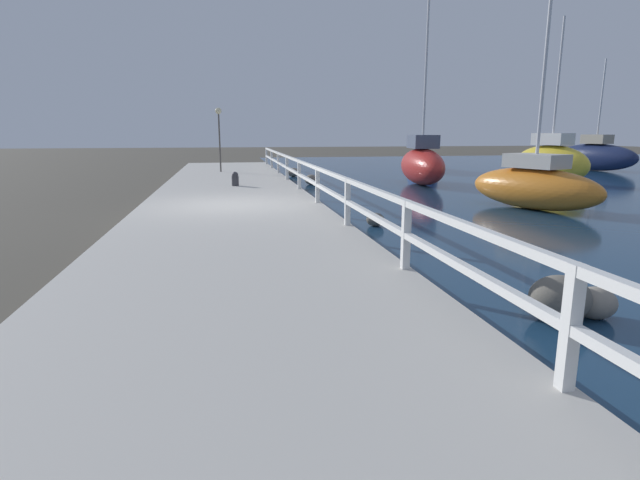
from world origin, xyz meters
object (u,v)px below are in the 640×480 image
object	(u,v)px
sailboat_blue	(423,157)
sailboat_red	(422,164)
sailboat_navy	(595,156)
sailboat_orange	(534,186)
sailboat_yellow	(550,162)
mooring_bollard	(235,179)
dock_lamp	(219,123)

from	to	relation	value
sailboat_blue	sailboat_red	size ratio (longest dim) A/B	0.81
sailboat_navy	sailboat_orange	xyz separation A→B (m)	(-11.84, -12.30, -0.16)
sailboat_yellow	sailboat_blue	bearing A→B (deg)	88.23
mooring_bollard	sailboat_blue	bearing A→B (deg)	41.75
mooring_bollard	dock_lamp	bearing A→B (deg)	94.73
sailboat_navy	sailboat_yellow	world-z (taller)	sailboat_yellow
mooring_bollard	dock_lamp	world-z (taller)	dock_lamp
sailboat_blue	dock_lamp	bearing A→B (deg)	-153.54
mooring_bollard	sailboat_red	distance (m)	7.87
mooring_bollard	sailboat_blue	xyz separation A→B (m)	(10.46, 9.34, 0.19)
mooring_bollard	sailboat_red	size ratio (longest dim) A/B	0.06
sailboat_blue	sailboat_yellow	world-z (taller)	sailboat_blue
sailboat_blue	sailboat_orange	size ratio (longest dim) A/B	0.99
sailboat_red	sailboat_blue	bearing A→B (deg)	74.99
sailboat_orange	sailboat_yellow	bearing A→B (deg)	31.09
sailboat_blue	sailboat_yellow	size ratio (longest dim) A/B	1.00
mooring_bollard	sailboat_red	xyz separation A→B (m)	(7.55, 2.21, 0.28)
sailboat_blue	sailboat_orange	xyz separation A→B (m)	(-2.41, -14.03, -0.09)
sailboat_navy	sailboat_blue	world-z (taller)	sailboat_blue
mooring_bollard	sailboat_orange	xyz separation A→B (m)	(8.05, -4.70, 0.10)
dock_lamp	sailboat_yellow	size ratio (longest dim) A/B	0.44
sailboat_navy	sailboat_blue	xyz separation A→B (m)	(-9.43, 1.74, -0.07)
sailboat_yellow	sailboat_navy	bearing A→B (deg)	22.60
dock_lamp	sailboat_blue	distance (m)	11.52
sailboat_navy	sailboat_blue	distance (m)	9.59
sailboat_orange	sailboat_yellow	world-z (taller)	sailboat_orange
sailboat_blue	sailboat_navy	bearing A→B (deg)	0.91
sailboat_yellow	sailboat_red	bearing A→B (deg)	153.35
sailboat_yellow	sailboat_orange	bearing A→B (deg)	-146.32
sailboat_navy	sailboat_red	distance (m)	13.47
sailboat_navy	dock_lamp	bearing A→B (deg)	169.42
dock_lamp	sailboat_blue	xyz separation A→B (m)	(10.99, 2.97, -1.78)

